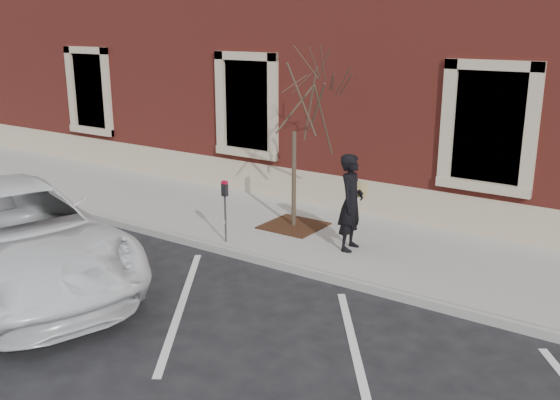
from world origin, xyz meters
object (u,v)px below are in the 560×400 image
Objects in this scene: man at (351,202)px; parking_meter at (225,200)px; white_truck at (11,237)px; sapling at (294,104)px.

man is 1.49× the size of parking_meter.
white_truck is (-1.91, -3.42, -0.16)m from parking_meter.
man is at bearing -25.90° from white_truck.
sapling is 5.91m from white_truck.
parking_meter is 2.44m from sapling.
man is 6.11m from white_truck.
sapling reaches higher than white_truck.
white_truck is (-2.48, -5.02, -1.91)m from sapling.
man reaches higher than white_truck.
parking_meter is at bearing 107.65° from man.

